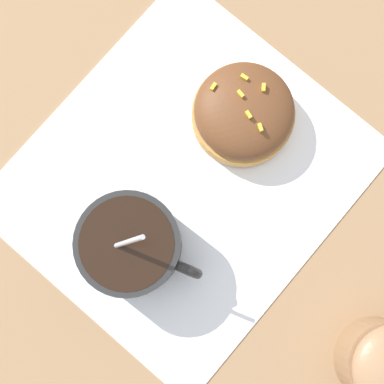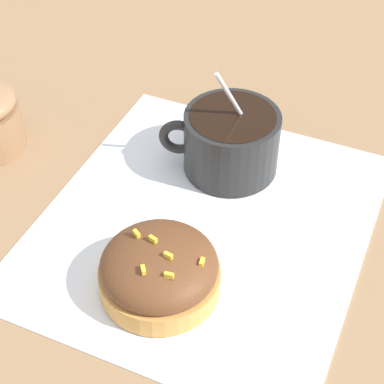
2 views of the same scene
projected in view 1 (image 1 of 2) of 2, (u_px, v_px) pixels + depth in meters
ground_plane at (184, 178)px, 0.51m from camera, size 3.00×3.00×0.00m
paper_napkin at (184, 178)px, 0.51m from camera, size 0.33×0.29×0.00m
coffee_cup at (131, 245)px, 0.47m from camera, size 0.09×0.11×0.11m
frosted_pastry at (245, 114)px, 0.49m from camera, size 0.10×0.10×0.05m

